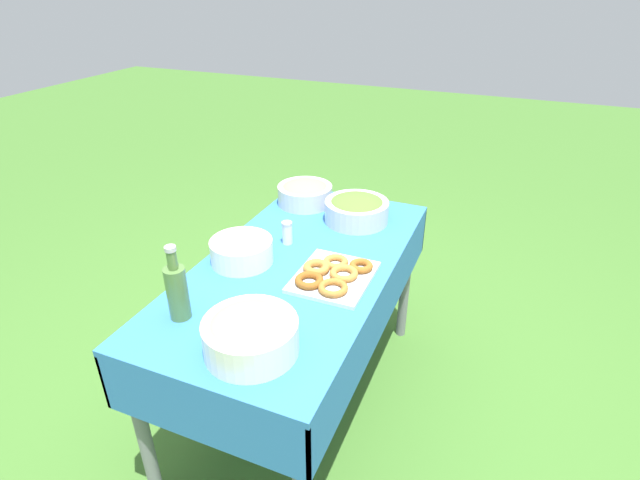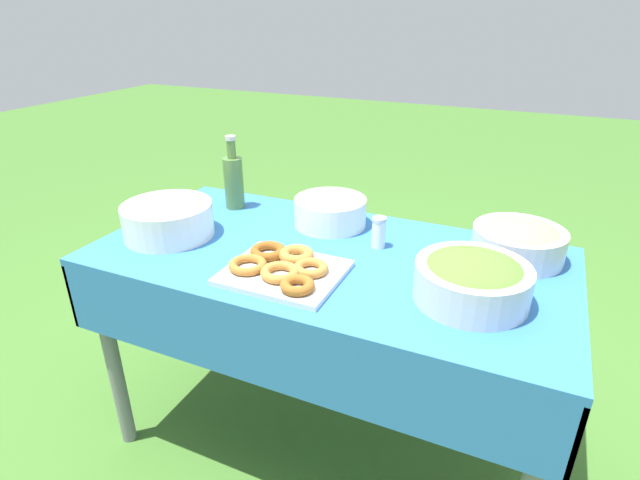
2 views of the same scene
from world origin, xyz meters
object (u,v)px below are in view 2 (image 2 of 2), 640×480
Objects in this scene: pasta_bowl at (168,216)px; donut_platter at (283,268)px; plate_stack at (330,212)px; olive_oil_bottle at (234,180)px; salad_bowl at (472,279)px; bread_bowl at (519,240)px.

pasta_bowl is 0.48m from donut_platter.
olive_oil_bottle reaches higher than plate_stack.
salad_bowl is 1.09× the size of bread_bowl.
pasta_bowl is 1.07× the size of olive_oil_bottle.
salad_bowl is 0.60m from plate_stack.
plate_stack is (-0.45, -0.30, -0.02)m from pasta_bowl.
olive_oil_bottle is at bearing -0.47° from bread_bowl.
pasta_bowl is 0.90× the size of donut_platter.
salad_bowl is 1.00× the size of pasta_bowl.
olive_oil_bottle reaches higher than pasta_bowl.
salad_bowl is at bearing 179.82° from pasta_bowl.
plate_stack is at bearing -0.10° from bread_bowl.
olive_oil_bottle reaches higher than bread_bowl.
pasta_bowl is 1.18× the size of plate_stack.
donut_platter is 0.38m from plate_stack.
olive_oil_bottle is (-0.06, -0.31, 0.04)m from pasta_bowl.
salad_bowl is 0.31m from bread_bowl.
pasta_bowl is at bearing -0.18° from salad_bowl.
plate_stack is 0.91× the size of olive_oil_bottle.
salad_bowl is 1.18× the size of plate_stack.
bread_bowl is (-0.09, -0.30, -0.00)m from salad_bowl.
plate_stack is 0.61m from bread_bowl.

